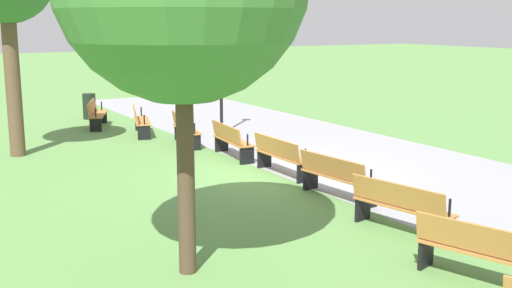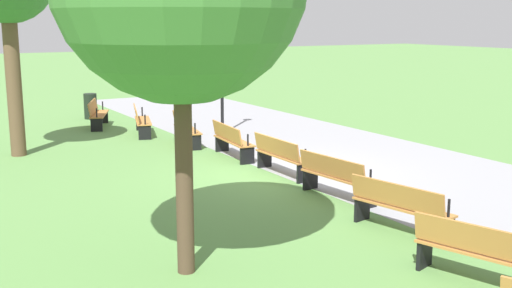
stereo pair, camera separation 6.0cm
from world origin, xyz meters
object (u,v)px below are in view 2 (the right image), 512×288
(bench_1, at_px, (141,120))
(trash_bin, at_px, (90,106))
(bench_5, at_px, (336,176))
(bench_2, at_px, (185,129))
(lamp_post, at_px, (222,43))
(bench_3, at_px, (231,140))
(bench_4, at_px, (281,155))
(bench_7, at_px, (481,252))
(bench_0, at_px, (97,113))
(bench_6, at_px, (400,206))

(bench_1, xyz_separation_m, trash_bin, (-4.05, -0.44, -0.02))
(bench_1, bearing_deg, bench_5, 22.95)
(bench_2, height_order, lamp_post, lamp_post)
(bench_2, relative_size, bench_5, 1.01)
(bench_3, height_order, bench_4, same)
(bench_3, relative_size, bench_4, 1.02)
(bench_7, relative_size, trash_bin, 2.06)
(bench_0, distance_m, bench_1, 2.23)
(bench_3, bearing_deg, trash_bin, -165.34)
(bench_1, relative_size, trash_bin, 2.06)
(bench_1, bearing_deg, bench_6, 20.09)
(bench_2, relative_size, lamp_post, 0.46)
(bench_1, distance_m, bench_4, 6.67)
(bench_2, distance_m, bench_6, 8.87)
(bench_0, bearing_deg, bench_4, 34.41)
(bench_5, bearing_deg, bench_7, -17.17)
(bench_7, bearing_deg, lamp_post, 152.04)
(bench_2, relative_size, bench_6, 1.00)
(lamp_post, xyz_separation_m, trash_bin, (-5.15, -2.73, -2.36))
(bench_0, xyz_separation_m, bench_2, (4.26, 1.31, 0.00))
(bench_3, bearing_deg, bench_5, 5.75)
(bench_7, height_order, lamp_post, lamp_post)
(bench_1, xyz_separation_m, bench_5, (8.82, 0.88, 0.00))
(trash_bin, bearing_deg, bench_2, 9.04)
(bench_3, xyz_separation_m, bench_6, (6.66, -0.33, 0.00))
(bench_7, bearing_deg, trash_bin, 164.22)
(bench_5, xyz_separation_m, trash_bin, (-12.88, -1.32, -0.02))
(bench_7, bearing_deg, bench_6, 148.48)
(bench_6, xyz_separation_m, bench_7, (2.16, -0.55, 0.00))
(bench_1, height_order, bench_4, same)
(bench_1, distance_m, bench_5, 8.87)
(bench_5, relative_size, bench_7, 0.99)
(bench_2, height_order, bench_3, same)
(bench_1, height_order, bench_3, same)
(bench_5, distance_m, lamp_post, 8.20)
(bench_0, height_order, bench_7, same)
(lamp_post, distance_m, trash_bin, 6.29)
(bench_4, relative_size, trash_bin, 1.99)
(bench_3, bearing_deg, bench_4, 8.60)
(bench_4, bearing_deg, trash_bin, -172.34)
(bench_0, bearing_deg, bench_5, 31.55)
(bench_1, bearing_deg, bench_4, 25.81)
(bench_5, bearing_deg, bench_3, 174.25)
(trash_bin, bearing_deg, lamp_post, 27.90)
(bench_0, xyz_separation_m, bench_1, (2.09, 0.76, 0.00))
(bench_2, relative_size, trash_bin, 2.06)
(bench_3, bearing_deg, bench_6, 2.89)
(bench_1, xyz_separation_m, bench_4, (6.60, 0.99, 0.00))
(bench_4, relative_size, bench_7, 0.97)
(bench_6, distance_m, trash_bin, 15.12)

